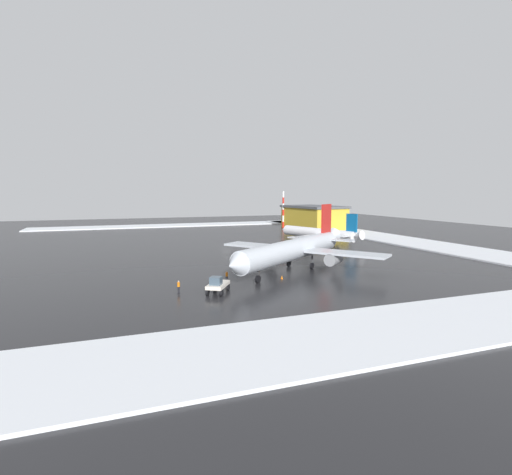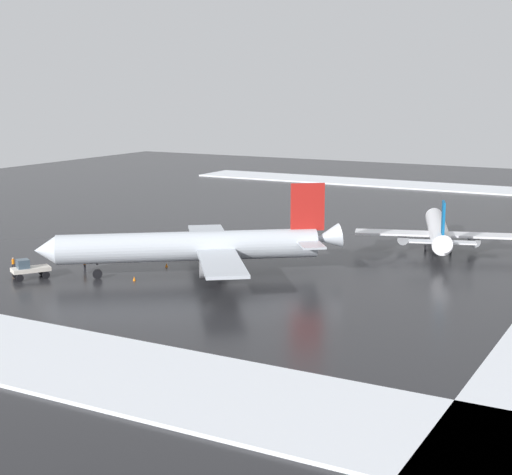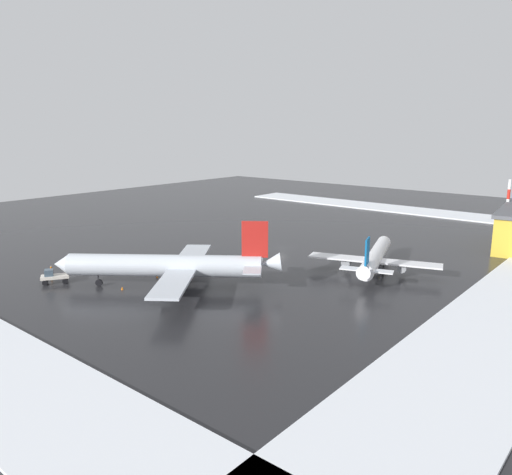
# 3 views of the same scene
# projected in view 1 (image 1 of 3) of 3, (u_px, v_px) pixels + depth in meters

# --- Properties ---
(ground_plane) EXTENTS (240.00, 240.00, 0.00)m
(ground_plane) POSITION_uv_depth(u_px,v_px,m) (226.00, 246.00, 103.60)
(ground_plane) COLOR #232326
(snow_bank_far) EXTENTS (152.00, 16.00, 0.33)m
(snow_bank_far) POSITION_uv_depth(u_px,v_px,m) (385.00, 238.00, 120.84)
(snow_bank_far) COLOR white
(snow_bank_far) RESTS_ON ground_plane
(snow_bank_left) EXTENTS (14.00, 116.00, 0.33)m
(snow_bank_left) POSITION_uv_depth(u_px,v_px,m) (407.00, 327.00, 41.17)
(snow_bank_left) COLOR white
(snow_bank_left) RESTS_ON ground_plane
(snow_bank_right) EXTENTS (14.00, 116.00, 0.33)m
(snow_bank_right) POSITION_uv_depth(u_px,v_px,m) (182.00, 225.00, 165.99)
(snow_bank_right) COLOR white
(snow_bank_right) RESTS_ON ground_plane
(airplane_parked_portside) EXTENTS (28.82, 32.80, 11.48)m
(airplane_parked_portside) POSITION_uv_depth(u_px,v_px,m) (295.00, 249.00, 71.63)
(airplane_parked_portside) COLOR silver
(airplane_parked_portside) RESTS_ON ground_plane
(airplane_foreground_jet) EXTENTS (28.11, 23.70, 8.58)m
(airplane_foreground_jet) POSITION_uv_depth(u_px,v_px,m) (319.00, 233.00, 107.83)
(airplane_foreground_jet) COLOR white
(airplane_foreground_jet) RESTS_ON ground_plane
(pushback_tug) EXTENTS (5.06, 4.32, 2.50)m
(pushback_tug) POSITION_uv_depth(u_px,v_px,m) (217.00, 284.00, 55.30)
(pushback_tug) COLOR silver
(pushback_tug) RESTS_ON ground_plane
(ground_crew_beside_wing) EXTENTS (0.36, 0.36, 1.71)m
(ground_crew_beside_wing) POSITION_uv_depth(u_px,v_px,m) (179.00, 286.00, 55.75)
(ground_crew_beside_wing) COLOR black
(ground_crew_beside_wing) RESTS_ON ground_plane
(ground_crew_near_tug) EXTENTS (0.36, 0.36, 1.71)m
(ground_crew_near_tug) POSITION_uv_depth(u_px,v_px,m) (227.00, 276.00, 62.60)
(ground_crew_near_tug) COLOR black
(ground_crew_near_tug) RESTS_ON ground_plane
(antenna_mast) EXTENTS (0.70, 0.70, 14.19)m
(antenna_mast) POSITION_uv_depth(u_px,v_px,m) (283.00, 210.00, 155.63)
(antenna_mast) COLOR red
(antenna_mast) RESTS_ON ground_plane
(cargo_hangar) EXTENTS (26.57, 17.80, 8.80)m
(cargo_hangar) POSITION_uv_depth(u_px,v_px,m) (314.00, 217.00, 150.02)
(cargo_hangar) COLOR gold
(cargo_hangar) RESTS_ON ground_plane
(traffic_cone_near_nose) EXTENTS (0.36, 0.36, 0.55)m
(traffic_cone_near_nose) POSITION_uv_depth(u_px,v_px,m) (282.00, 277.00, 64.61)
(traffic_cone_near_nose) COLOR orange
(traffic_cone_near_nose) RESTS_ON ground_plane
(traffic_cone_mid_line) EXTENTS (0.36, 0.36, 0.55)m
(traffic_cone_mid_line) POSITION_uv_depth(u_px,v_px,m) (259.00, 269.00, 71.82)
(traffic_cone_mid_line) COLOR orange
(traffic_cone_mid_line) RESTS_ON ground_plane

